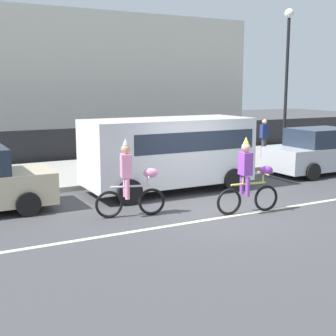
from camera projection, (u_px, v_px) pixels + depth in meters
ground_plane at (221, 211)px, 11.85m from camera, size 80.00×80.00×0.00m
road_centre_line at (233, 216)px, 11.42m from camera, size 36.00×0.14×0.01m
sidewalk_curb at (122, 169)px, 17.48m from camera, size 60.00×5.00×0.15m
fence_line at (95, 144)px, 19.89m from camera, size 40.00×0.08×1.40m
parade_cyclist_pink at (131, 183)px, 11.23m from camera, size 1.69×0.56×1.92m
parade_cyclist_purple at (249, 180)px, 11.53m from camera, size 1.71×0.51×1.92m
parked_van_white at (170, 149)px, 13.97m from camera, size 5.00×2.22×2.18m
parked_car_silver at (321, 152)px, 16.86m from camera, size 4.10×1.92×1.64m
street_lamp_post at (287, 63)px, 17.95m from camera, size 0.36×0.36×5.86m
pedestrian_onlooker at (264, 138)px, 19.43m from camera, size 0.32×0.20×1.62m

